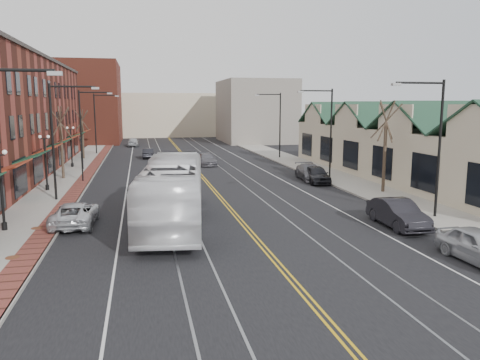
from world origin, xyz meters
name	(u,v)px	position (x,y,z in m)	size (l,w,h in m)	color
ground	(279,266)	(0.00, 0.00, 0.00)	(160.00, 160.00, 0.00)	black
sidewalk_left	(58,190)	(-12.00, 20.00, 0.07)	(4.00, 120.00, 0.15)	gray
sidewalk_right	(344,180)	(12.00, 20.00, 0.07)	(4.00, 120.00, 0.15)	gray
building_right	(406,154)	(18.00, 20.00, 2.30)	(8.00, 36.00, 4.60)	beige
backdrop_left	(79,103)	(-16.00, 70.00, 7.00)	(14.00, 18.00, 14.00)	maroon
backdrop_mid	(166,115)	(0.00, 85.00, 4.50)	(22.00, 14.00, 9.00)	beige
backdrop_right	(255,111)	(15.00, 65.00, 5.50)	(12.00, 16.00, 11.00)	slate
streetlight_l_1	(59,130)	(-11.05, 16.00, 5.03)	(3.33, 0.25, 8.00)	black
streetlight_l_2	(85,121)	(-11.05, 32.00, 5.03)	(3.33, 0.25, 8.00)	black
streetlight_l_3	(98,117)	(-11.05, 48.00, 5.03)	(3.33, 0.25, 8.00)	black
streetlight_r_0	(433,134)	(11.05, 6.00, 5.03)	(3.33, 0.25, 8.00)	black
streetlight_r_1	(327,123)	(11.05, 22.00, 5.03)	(3.33, 0.25, 8.00)	black
streetlight_r_2	(277,118)	(11.05, 38.00, 5.03)	(3.33, 0.25, 8.00)	black
lamppost_l_1	(2,192)	(-12.80, 8.00, 2.20)	(0.84, 0.28, 4.27)	black
lamppost_l_2	(46,164)	(-12.80, 20.00, 2.20)	(0.84, 0.28, 4.27)	black
lamppost_l_3	(71,148)	(-12.80, 34.00, 2.20)	(0.84, 0.28, 4.27)	black
tree_left_near	(61,141)	(-12.50, 26.00, 3.51)	(1.78, 1.37, 6.48)	#382B21
tree_left_far	(83,133)	(-12.50, 42.00, 3.28)	(1.66, 1.28, 6.02)	#382B21
tree_right_mid	(385,145)	(12.50, 14.00, 3.75)	(1.90, 1.46, 6.93)	#382B21
manhole_mid	(13,257)	(-11.20, 3.00, 0.16)	(0.60, 0.60, 0.02)	#592D19
manhole_far	(37,228)	(-11.20, 8.00, 0.16)	(0.60, 0.60, 0.02)	#592D19
traffic_signal	(82,156)	(-10.60, 24.00, 2.35)	(0.18, 0.15, 3.80)	black
transit_bus	(173,192)	(-3.85, 8.06, 1.86)	(3.12, 13.35, 3.72)	white
parked_suv	(75,214)	(-9.30, 8.76, 0.67)	(2.23, 4.84, 1.34)	silver
parked_car_a	(480,246)	(8.54, -1.45, 0.74)	(1.75, 4.35, 1.48)	#AEB0B5
parked_car_b	(398,213)	(8.27, 4.71, 0.77)	(1.63, 4.68, 1.54)	black
parked_car_c	(310,172)	(9.30, 21.24, 0.70)	(1.97, 4.84, 1.40)	#5B5B62
parked_car_d	(317,174)	(9.30, 19.64, 0.74)	(1.75, 4.35, 1.48)	black
distant_car_left	(148,153)	(-4.66, 41.82, 0.63)	(1.34, 3.85, 1.27)	black
distant_car_right	(206,159)	(1.58, 33.44, 0.65)	(1.81, 4.46, 1.29)	slate
distant_car_far	(133,142)	(-6.77, 59.40, 0.74)	(1.75, 4.36, 1.49)	#ADB1B5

